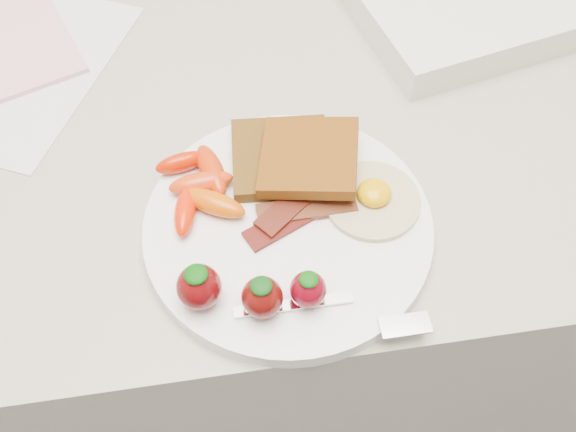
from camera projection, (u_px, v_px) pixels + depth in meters
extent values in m
cube|color=gray|center=(269.00, 294.00, 1.08)|extent=(2.00, 0.60, 0.90)
cylinder|color=white|center=(288.00, 227.00, 0.60)|extent=(0.27, 0.27, 0.02)
cube|color=black|center=(281.00, 157.00, 0.63)|extent=(0.10, 0.10, 0.01)
cube|color=#4B1F0D|center=(309.00, 157.00, 0.61)|extent=(0.11, 0.11, 0.02)
cylinder|color=silver|center=(372.00, 200.00, 0.61)|extent=(0.11, 0.11, 0.01)
ellipsoid|color=#E4A300|center=(374.00, 193.00, 0.60)|extent=(0.04, 0.04, 0.02)
cube|color=#360607|center=(291.00, 219.00, 0.59)|extent=(0.10, 0.06, 0.00)
cube|color=#4F1D10|center=(307.00, 209.00, 0.60)|extent=(0.09, 0.03, 0.00)
cube|color=black|center=(297.00, 200.00, 0.60)|extent=(0.09, 0.08, 0.00)
ellipsoid|color=red|center=(201.00, 183.00, 0.61)|extent=(0.06, 0.03, 0.02)
ellipsoid|color=#C84E02|center=(213.00, 203.00, 0.60)|extent=(0.07, 0.05, 0.02)
ellipsoid|color=red|center=(185.00, 211.00, 0.59)|extent=(0.03, 0.06, 0.02)
ellipsoid|color=#C12C06|center=(211.00, 170.00, 0.62)|extent=(0.04, 0.07, 0.02)
ellipsoid|color=#BE1C00|center=(181.00, 163.00, 0.62)|extent=(0.05, 0.03, 0.02)
ellipsoid|color=#540609|center=(199.00, 287.00, 0.53)|extent=(0.04, 0.04, 0.04)
ellipsoid|color=#054406|center=(196.00, 274.00, 0.51)|extent=(0.02, 0.02, 0.01)
ellipsoid|color=#4D0806|center=(262.00, 297.00, 0.53)|extent=(0.04, 0.04, 0.04)
ellipsoid|color=#0A370B|center=(261.00, 286.00, 0.51)|extent=(0.02, 0.02, 0.01)
ellipsoid|color=#650310|center=(308.00, 290.00, 0.54)|extent=(0.03, 0.03, 0.03)
ellipsoid|color=#084909|center=(309.00, 279.00, 0.52)|extent=(0.02, 0.02, 0.01)
cube|color=white|center=(293.00, 305.00, 0.54)|extent=(0.10, 0.01, 0.00)
cube|color=silver|center=(405.00, 325.00, 0.53)|extent=(0.04, 0.02, 0.00)
cube|color=silver|center=(13.00, 65.00, 0.74)|extent=(0.31, 0.34, 0.00)
cube|color=#DFA1B3|center=(17.00, 42.00, 0.75)|extent=(0.17, 0.20, 0.01)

